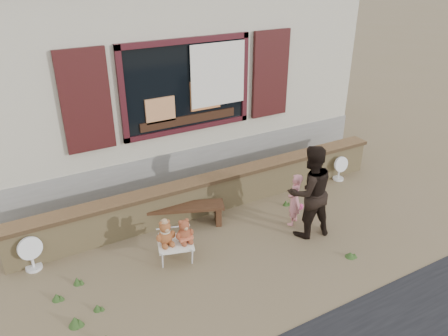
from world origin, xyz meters
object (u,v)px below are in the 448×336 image
folding_chair (175,244)px  child (294,200)px  teddy_bear_left (165,232)px  adult (310,192)px  bench (179,211)px  teddy_bear_right (184,230)px

folding_chair → child: (2.16, -0.07, 0.18)m
teddy_bear_left → adult: 2.36m
folding_chair → child: child is taller
bench → folding_chair: (-0.43, -0.82, 0.01)m
teddy_bear_right → adult: size_ratio=0.25×
teddy_bear_right → adult: bearing=5.9°
bench → adult: 2.20m
bench → teddy_bear_right: bearing=-86.7°
bench → teddy_bear_right: (-0.29, -0.86, 0.23)m
bench → teddy_bear_right: 0.94m
teddy_bear_left → teddy_bear_right: 0.28m
teddy_bear_left → child: (2.29, -0.11, -0.05)m
folding_chair → teddy_bear_right: size_ratio=1.61×
bench → folding_chair: 0.93m
folding_chair → child: size_ratio=0.67×
bench → teddy_bear_left: bearing=-103.5°
adult → child: bearing=-78.8°
folding_chair → adult: bearing=5.5°
folding_chair → teddy_bear_right: (0.13, -0.04, 0.22)m
teddy_bear_right → child: size_ratio=0.41×
bench → child: (1.73, -0.89, 0.19)m
folding_chair → teddy_bear_left: bearing=180.0°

